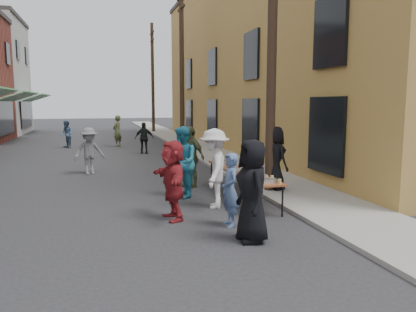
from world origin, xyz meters
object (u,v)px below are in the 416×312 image
serving_table (241,172)px  server (275,158)px  catering_tray_sausage (267,181)px  utility_pole_far (153,79)px  guest_front_a (252,191)px  guest_front_c (182,162)px  utility_pole_mid (182,66)px  utility_pole_near (272,28)px

serving_table → server: server is taller
catering_tray_sausage → server: (1.14, 2.08, 0.20)m
utility_pole_far → serving_table: bearing=-92.3°
utility_pole_far → guest_front_a: 27.88m
guest_front_a → guest_front_c: 3.76m
catering_tray_sausage → server: bearing=61.2°
catering_tray_sausage → utility_pole_mid: bearing=86.0°
serving_table → guest_front_c: 1.59m
utility_pole_mid → utility_pole_near: bearing=-90.0°
server → utility_pole_near: bearing=80.2°
utility_pole_far → catering_tray_sausage: (-0.98, -26.06, -3.71)m
guest_front_a → utility_pole_mid: bearing=173.8°
utility_pole_near → utility_pole_far: same height
utility_pole_mid → utility_pole_far: (0.00, 12.00, 0.00)m
serving_table → catering_tray_sausage: catering_tray_sausage is taller
utility_pole_far → guest_front_c: 24.25m
utility_pole_near → serving_table: size_ratio=2.25×
utility_pole_mid → utility_pole_far: bearing=90.0°
guest_front_c → server: size_ratio=1.08×
utility_pole_mid → serving_table: bearing=-94.5°
utility_pole_mid → server: size_ratio=5.06×
utility_pole_mid → guest_front_a: bearing=-97.1°
utility_pole_near → catering_tray_sausage: utility_pole_near is taller
utility_pole_near → catering_tray_sausage: bearing=-115.5°
serving_table → server: size_ratio=2.25×
catering_tray_sausage → server: size_ratio=0.28×
utility_pole_far → serving_table: 24.72m
server → catering_tray_sausage: bearing=133.7°
utility_pole_near → utility_pole_mid: same height
utility_pole_far → serving_table: (-0.98, -24.41, -3.79)m
utility_pole_mid → catering_tray_sausage: bearing=-94.0°
utility_pole_far → server: utility_pole_far is taller
guest_front_a → server: size_ratio=1.06×
utility_pole_mid → serving_table: size_ratio=2.25×
utility_pole_far → utility_pole_near: bearing=-90.0°
guest_front_a → server: (2.09, 3.61, 0.05)m
utility_pole_near → guest_front_c: size_ratio=4.69×
utility_pole_far → guest_front_a: (-1.93, -27.59, -3.56)m
catering_tray_sausage → utility_pole_far: bearing=87.8°
catering_tray_sausage → guest_front_c: size_ratio=0.26×
utility_pole_near → server: 3.52m
guest_front_c → utility_pole_near: bearing=88.5°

